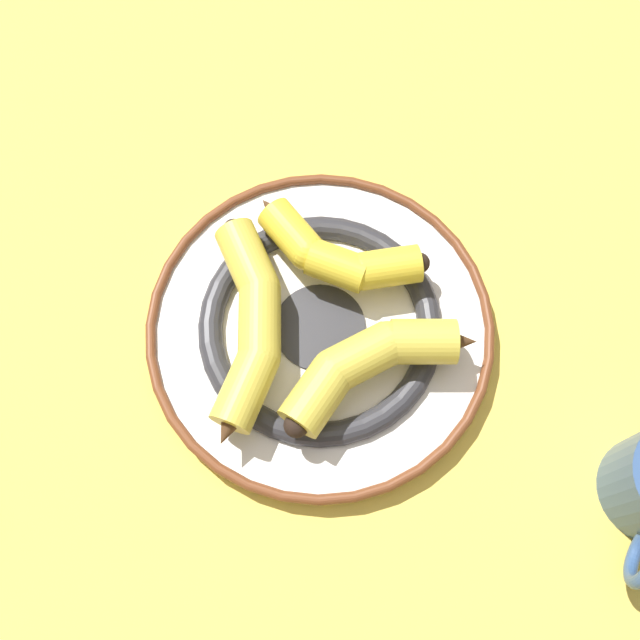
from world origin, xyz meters
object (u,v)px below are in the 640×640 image
banana_a (251,327)px  banana_b (334,253)px  banana_c (371,362)px  decorative_bowl (320,328)px

banana_a → banana_b: 0.10m
banana_b → banana_c: banana_c is taller
banana_a → banana_b: size_ratio=1.24×
banana_b → banana_a: bearing=-114.0°
banana_b → banana_c: 0.11m
banana_b → banana_c: bearing=-52.1°
decorative_bowl → banana_c: size_ratio=1.70×
decorative_bowl → banana_b: 0.07m
banana_a → banana_b: banana_a is taller
banana_a → banana_c: 0.11m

